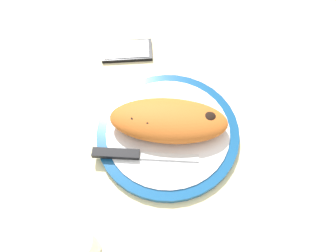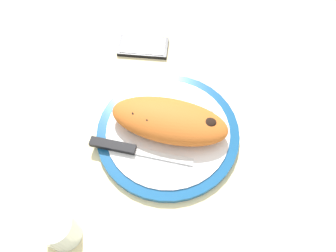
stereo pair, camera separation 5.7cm
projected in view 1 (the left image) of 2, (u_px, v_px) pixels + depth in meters
ground_plane at (168, 137)px, 74.46cm from camera, size 150.00×150.00×3.00cm
plate at (168, 133)px, 72.43cm from camera, size 31.16×31.16×1.73cm
calzone at (169, 120)px, 69.71cm from camera, size 25.86×12.66×5.50cm
fork at (164, 103)px, 74.99cm from camera, size 16.91×3.27×0.40cm
knife at (129, 154)px, 68.29cm from camera, size 22.15×3.84×1.20cm
smartphone at (127, 51)px, 84.56cm from camera, size 13.83×9.33×1.16cm
water_glass at (79, 247)px, 57.95cm from camera, size 6.56×6.56×8.37cm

